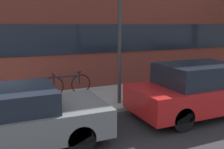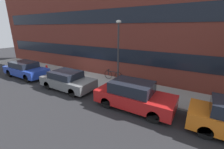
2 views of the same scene
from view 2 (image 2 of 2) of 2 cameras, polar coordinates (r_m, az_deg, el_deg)
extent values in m
plane|color=#232326|center=(12.28, -14.35, -3.13)|extent=(56.00, 56.00, 0.00)
cube|color=gray|center=(13.19, -10.11, -1.14)|extent=(28.00, 2.77, 0.11)
cube|color=maroon|center=(13.94, -5.90, 19.03)|extent=(28.00, 0.90, 9.21)
cube|color=black|center=(13.74, -6.76, 8.23)|extent=(25.76, 0.04, 1.10)
cube|color=black|center=(13.59, -7.25, 20.98)|extent=(25.76, 0.04, 1.10)
cube|color=#1E3899|center=(15.24, -29.93, 1.26)|extent=(4.39, 1.73, 0.63)
cube|color=black|center=(15.27, -30.56, 3.33)|extent=(2.28, 1.52, 0.47)
cylinder|color=black|center=(14.54, -24.53, 0.39)|extent=(0.65, 0.18, 0.65)
cylinder|color=black|center=(13.79, -29.78, -1.24)|extent=(0.65, 0.18, 0.65)
cylinder|color=black|center=(16.82, -29.81, 1.79)|extent=(0.65, 0.18, 0.65)
cylinder|color=black|center=(16.18, -34.53, 0.46)|extent=(0.65, 0.18, 0.65)
cube|color=slate|center=(11.05, -16.40, -2.71)|extent=(3.94, 1.80, 0.61)
cube|color=black|center=(11.00, -17.19, 0.04)|extent=(2.05, 1.58, 0.45)
cylinder|color=black|center=(10.86, -8.78, -3.85)|extent=(0.59, 0.18, 0.59)
cylinder|color=black|center=(9.79, -14.89, -6.71)|extent=(0.59, 0.18, 0.59)
cylinder|color=black|center=(12.50, -17.39, -1.58)|extent=(0.59, 0.18, 0.59)
cylinder|color=black|center=(11.58, -23.35, -3.76)|extent=(0.59, 0.18, 0.59)
cube|color=#AD1919|center=(8.24, 8.50, -8.96)|extent=(4.18, 1.77, 0.67)
cube|color=black|center=(8.04, 7.61, -4.70)|extent=(2.18, 1.55, 0.58)
cylinder|color=black|center=(8.70, 18.53, -10.14)|extent=(0.61, 0.18, 0.61)
cylinder|color=black|center=(7.35, 15.49, -15.29)|extent=(0.61, 0.18, 0.61)
cylinder|color=black|center=(9.50, 3.12, -6.80)|extent=(0.61, 0.18, 0.61)
cylinder|color=black|center=(8.28, -2.23, -10.66)|extent=(0.61, 0.18, 0.61)
cylinder|color=black|center=(8.55, 32.12, -12.77)|extent=(0.57, 0.18, 0.57)
cylinder|color=black|center=(7.29, 31.99, -18.09)|extent=(0.57, 0.18, 0.57)
cylinder|color=red|center=(15.40, -23.41, 0.67)|extent=(0.25, 0.25, 0.04)
cylinder|color=red|center=(15.32, -23.55, 1.80)|extent=(0.17, 0.17, 0.59)
sphere|color=red|center=(15.24, -23.70, 3.01)|extent=(0.18, 0.18, 0.18)
cylinder|color=red|center=(15.43, -23.92, 2.09)|extent=(0.14, 0.07, 0.07)
cylinder|color=red|center=(15.18, -23.23, 1.94)|extent=(0.14, 0.07, 0.07)
torus|color=black|center=(12.40, -1.43, -0.07)|extent=(0.71, 0.05, 0.71)
torus|color=black|center=(11.94, 2.56, -0.78)|extent=(0.71, 0.05, 0.71)
cylinder|color=black|center=(12.07, 0.53, 1.03)|extent=(0.93, 0.07, 0.06)
cylinder|color=black|center=(11.90, 2.36, 0.18)|extent=(0.06, 0.06, 0.40)
cylinder|color=black|center=(12.33, -1.36, 0.81)|extent=(0.06, 0.06, 0.40)
ellipsoid|color=black|center=(11.83, 2.38, 1.25)|extent=(0.20, 0.08, 0.05)
cylinder|color=black|center=(12.27, -1.37, 1.85)|extent=(0.06, 0.44, 0.05)
cylinder|color=#2D2D30|center=(9.79, 2.34, 6.10)|extent=(0.11, 0.11, 4.33)
ellipsoid|color=silver|center=(9.61, 2.52, 19.45)|extent=(0.32, 0.32, 0.20)
camera|label=1|loc=(8.26, -46.30, 0.38)|focal=40.00mm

